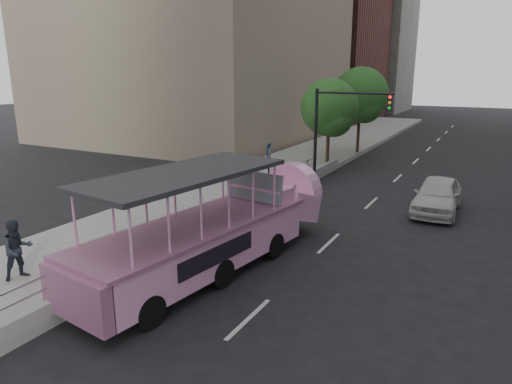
{
  "coord_description": "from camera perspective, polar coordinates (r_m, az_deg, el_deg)",
  "views": [
    {
      "loc": [
        6.07,
        -11.01,
        6.04
      ],
      "look_at": [
        -1.27,
        2.61,
        1.97
      ],
      "focal_mm": 32.0,
      "sensor_mm": 36.0,
      "label": 1
    }
  ],
  "objects": [
    {
      "name": "ground",
      "position": [
        13.95,
        -0.49,
        -10.92
      ],
      "size": [
        160.0,
        160.0,
        0.0
      ],
      "primitive_type": "plane",
      "color": "black"
    },
    {
      "name": "pedestrian_mid",
      "position": [
        14.7,
        -27.67,
        -6.38
      ],
      "size": [
        0.87,
        0.99,
        1.74
      ],
      "primitive_type": "imported",
      "rotation": [
        0.0,
        0.0,
        1.29
      ],
      "color": "#202630",
      "rests_on": "sidewalk"
    },
    {
      "name": "midrise_stone_b",
      "position": [
        78.29,
        12.51,
        17.31
      ],
      "size": [
        16.0,
        14.0,
        20.0
      ],
      "primitive_type": "cube",
      "color": "gray",
      "rests_on": "ground"
    },
    {
      "name": "kerb_wall",
      "position": [
        16.87,
        -6.53,
        -4.6
      ],
      "size": [
        0.24,
        30.0,
        0.36
      ],
      "primitive_type": "cube",
      "color": "#A8A8A3",
      "rests_on": "sidewalk"
    },
    {
      "name": "duck_boat",
      "position": [
        14.54,
        -4.75,
        -4.62
      ],
      "size": [
        3.73,
        10.26,
        3.33
      ],
      "color": "black",
      "rests_on": "ground"
    },
    {
      "name": "traffic_signal",
      "position": [
        24.89,
        10.11,
        8.66
      ],
      "size": [
        4.2,
        0.32,
        5.2
      ],
      "color": "black",
      "rests_on": "ground"
    },
    {
      "name": "parking_sign",
      "position": [
        20.62,
        1.61,
        2.97
      ],
      "size": [
        0.18,
        0.65,
        2.96
      ],
      "color": "black",
      "rests_on": "ground"
    },
    {
      "name": "guardrail",
      "position": [
        16.67,
        -6.6,
        -2.45
      ],
      "size": [
        0.07,
        22.0,
        0.71
      ],
      "color": "#B9B9BE",
      "rests_on": "kerb_wall"
    },
    {
      "name": "street_tree_far",
      "position": [
        34.24,
        13.03,
        11.47
      ],
      "size": [
        3.97,
        3.97,
        6.45
      ],
      "color": "#3B261B",
      "rests_on": "ground"
    },
    {
      "name": "midrise_brick",
      "position": [
        64.11,
        6.55,
        20.89
      ],
      "size": [
        18.0,
        16.0,
        26.0
      ],
      "primitive_type": "cube",
      "color": "brown",
      "rests_on": "ground"
    },
    {
      "name": "sidewalk",
      "position": [
        24.82,
        -0.99,
        1.01
      ],
      "size": [
        5.5,
        80.0,
        0.3
      ],
      "primitive_type": "cube",
      "color": "#9F9F9A",
      "rests_on": "ground"
    },
    {
      "name": "street_tree_near",
      "position": [
        28.61,
        9.28,
        10.1
      ],
      "size": [
        3.52,
        3.52,
        5.72
      ],
      "color": "#3B261B",
      "rests_on": "ground"
    },
    {
      "name": "car",
      "position": [
        21.7,
        21.71,
        -0.37
      ],
      "size": [
        1.89,
        4.58,
        1.55
      ],
      "primitive_type": "imported",
      "rotation": [
        0.0,
        0.0,
        0.01
      ],
      "color": "silver",
      "rests_on": "ground"
    }
  ]
}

